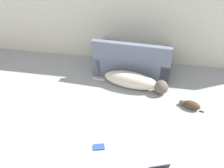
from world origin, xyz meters
name	(u,v)px	position (x,y,z in m)	size (l,w,h in m)	color
wall_back	(122,12)	(0.00, 4.16, 1.26)	(7.73, 0.06, 2.53)	silver
couch	(133,62)	(0.37, 3.52, 0.29)	(1.84, 0.98, 0.90)	slate
dog	(134,81)	(0.49, 2.86, 0.18)	(1.75, 0.61, 0.36)	beige
cat	(191,105)	(1.67, 2.35, 0.08)	(0.50, 0.30, 0.16)	#473323
book_blue	(99,147)	(0.11, 1.00, 0.01)	(0.21, 0.17, 0.02)	#28428E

